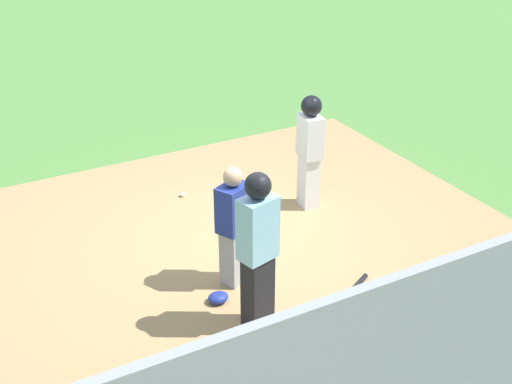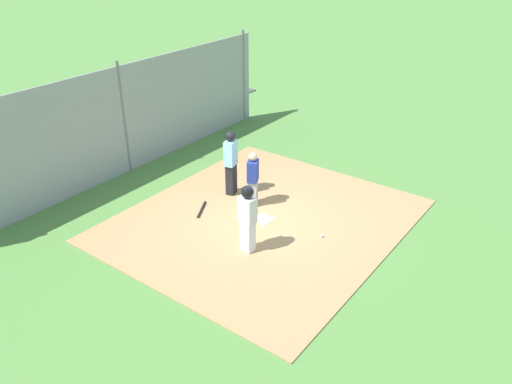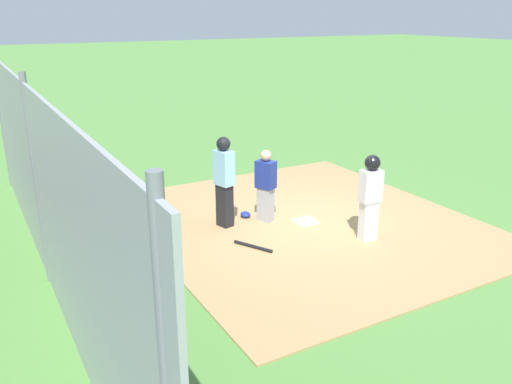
# 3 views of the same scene
# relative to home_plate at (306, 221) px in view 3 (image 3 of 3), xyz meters

# --- Properties ---
(ground_plane) EXTENTS (140.00, 140.00, 0.00)m
(ground_plane) POSITION_rel_home_plate_xyz_m (0.00, 0.00, -0.04)
(ground_plane) COLOR #51843D
(dirt_infield) EXTENTS (7.20, 6.40, 0.03)m
(dirt_infield) POSITION_rel_home_plate_xyz_m (0.00, 0.00, -0.03)
(dirt_infield) COLOR #A88456
(dirt_infield) RESTS_ON ground_plane
(home_plate) EXTENTS (0.47, 0.47, 0.02)m
(home_plate) POSITION_rel_home_plate_xyz_m (0.00, 0.00, 0.00)
(home_plate) COLOR white
(home_plate) RESTS_ON dirt_infield
(catcher) EXTENTS (0.46, 0.40, 1.51)m
(catcher) POSITION_rel_home_plate_xyz_m (-0.48, -0.68, 0.76)
(catcher) COLOR #9E9EA3
(catcher) RESTS_ON dirt_infield
(umpire) EXTENTS (0.43, 0.35, 1.84)m
(umpire) POSITION_rel_home_plate_xyz_m (-0.64, -1.55, 0.97)
(umpire) COLOR black
(umpire) RESTS_ON dirt_infield
(runner) EXTENTS (0.31, 0.41, 1.67)m
(runner) POSITION_rel_home_plate_xyz_m (1.31, 0.52, 0.94)
(runner) COLOR silver
(runner) RESTS_ON dirt_infield
(baseball_bat) EXTENTS (0.75, 0.44, 0.06)m
(baseball_bat) POSITION_rel_home_plate_xyz_m (0.58, -1.57, 0.02)
(baseball_bat) COLOR black
(baseball_bat) RESTS_ON dirt_infield
(catcher_mask) EXTENTS (0.24, 0.20, 0.12)m
(catcher_mask) POSITION_rel_home_plate_xyz_m (-0.84, -0.97, 0.05)
(catcher_mask) COLOR navy
(catcher_mask) RESTS_ON dirt_infield
(baseball) EXTENTS (0.07, 0.07, 0.07)m
(baseball) POSITION_rel_home_plate_xyz_m (-0.18, 1.62, 0.03)
(baseball) COLOR white
(baseball) RESTS_ON dirt_infield
(backstop_fence) EXTENTS (12.00, 0.10, 3.35)m
(backstop_fence) POSITION_rel_home_plate_xyz_m (0.00, -5.03, 1.56)
(backstop_fence) COLOR #93999E
(backstop_fence) RESTS_ON ground_plane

